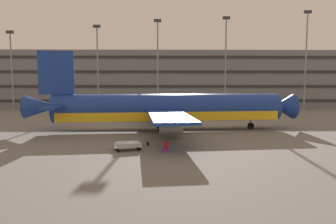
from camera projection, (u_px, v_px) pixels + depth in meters
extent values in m
plane|color=slate|center=(160.00, 128.00, 44.65)|extent=(600.00, 600.00, 0.00)
cube|color=slate|center=(162.00, 79.00, 89.87)|extent=(126.84, 17.73, 15.54)
cube|color=#2D2D33|center=(161.00, 101.00, 81.51)|extent=(125.57, 0.24, 0.70)
cube|color=#2D2D33|center=(161.00, 86.00, 81.14)|extent=(125.57, 0.24, 0.70)
cube|color=#2D2D33|center=(161.00, 72.00, 80.77)|extent=(125.57, 0.24, 0.70)
cube|color=#2D2D33|center=(161.00, 57.00, 80.39)|extent=(125.57, 0.24, 0.70)
cylinder|color=navy|center=(169.00, 108.00, 42.66)|extent=(31.99, 6.97, 3.87)
cube|color=yellow|center=(169.00, 115.00, 42.76)|extent=(30.72, 6.77, 1.24)
cone|color=navy|center=(283.00, 107.00, 44.56)|extent=(3.44, 3.97, 3.68)
cone|color=navy|center=(42.00, 107.00, 40.69)|extent=(4.93, 3.54, 3.10)
cube|color=navy|center=(56.00, 73.00, 40.47)|extent=(4.66, 0.81, 5.81)
cube|color=navy|center=(66.00, 103.00, 44.58)|extent=(2.36, 5.96, 0.20)
cube|color=navy|center=(53.00, 107.00, 37.30)|extent=(2.36, 5.96, 0.20)
cube|color=navy|center=(157.00, 105.00, 51.09)|extent=(5.69, 13.71, 0.36)
cube|color=navy|center=(169.00, 116.00, 34.06)|extent=(5.69, 13.71, 0.36)
cylinder|color=#9E9EA3|center=(162.00, 115.00, 48.90)|extent=(2.97, 2.39, 2.13)
cylinder|color=#9E9EA3|center=(171.00, 125.00, 36.62)|extent=(2.97, 2.39, 2.13)
cylinder|color=black|center=(251.00, 126.00, 44.28)|extent=(0.93, 0.44, 0.90)
cylinder|color=slate|center=(251.00, 121.00, 44.22)|extent=(0.20, 0.20, 1.30)
cylinder|color=black|center=(159.00, 126.00, 44.41)|extent=(0.93, 0.44, 0.90)
cylinder|color=slate|center=(159.00, 121.00, 44.35)|extent=(0.20, 0.20, 1.30)
cylinder|color=black|center=(161.00, 129.00, 41.15)|extent=(0.93, 0.44, 0.90)
cylinder|color=slate|center=(161.00, 124.00, 41.09)|extent=(0.20, 0.20, 1.30)
cylinder|color=gray|center=(12.00, 72.00, 74.55)|extent=(0.36, 0.36, 18.74)
cube|color=#333338|center=(10.00, 32.00, 73.61)|extent=(1.80, 0.50, 0.70)
cylinder|color=gray|center=(98.00, 69.00, 74.80)|extent=(0.36, 0.36, 20.17)
cube|color=#333338|center=(97.00, 26.00, 73.79)|extent=(1.80, 0.50, 0.70)
cylinder|color=gray|center=(158.00, 66.00, 74.95)|extent=(0.36, 0.36, 21.56)
cube|color=#333338|center=(158.00, 21.00, 73.88)|extent=(1.80, 0.50, 0.70)
cylinder|color=gray|center=(226.00, 65.00, 75.17)|extent=(0.36, 0.36, 22.29)
cube|color=#333338|center=(226.00, 18.00, 74.07)|extent=(1.80, 0.50, 0.70)
cylinder|color=gray|center=(306.00, 62.00, 75.40)|extent=(0.36, 0.36, 23.79)
cube|color=#333338|center=(308.00, 12.00, 74.22)|extent=(1.80, 0.50, 0.70)
cube|color=#B21E23|center=(166.00, 145.00, 30.60)|extent=(0.48, 0.32, 0.75)
cylinder|color=#333338|center=(165.00, 141.00, 30.53)|extent=(0.02, 0.02, 0.15)
cylinder|color=#333338|center=(167.00, 141.00, 30.47)|extent=(0.02, 0.02, 0.15)
cube|color=black|center=(166.00, 140.00, 30.49)|extent=(0.24, 0.09, 0.02)
cylinder|color=black|center=(165.00, 149.00, 30.77)|extent=(0.03, 0.05, 0.05)
cylinder|color=black|center=(168.00, 149.00, 30.67)|extent=(0.03, 0.05, 0.05)
cylinder|color=black|center=(164.00, 149.00, 30.61)|extent=(0.03, 0.05, 0.05)
cylinder|color=black|center=(168.00, 149.00, 30.51)|extent=(0.03, 0.05, 0.05)
cube|color=#72388C|center=(166.00, 150.00, 29.73)|extent=(0.92, 0.73, 0.22)
cube|color=black|center=(162.00, 150.00, 29.88)|extent=(0.12, 0.23, 0.02)
ellipsoid|color=black|center=(148.00, 144.00, 32.46)|extent=(0.35, 0.19, 0.42)
ellipsoid|color=black|center=(148.00, 144.00, 32.39)|extent=(0.24, 0.09, 0.19)
torus|color=black|center=(148.00, 142.00, 32.47)|extent=(0.08, 0.01, 0.08)
cube|color=black|center=(149.00, 143.00, 32.55)|extent=(0.04, 0.02, 0.36)
cube|color=black|center=(147.00, 143.00, 32.54)|extent=(0.04, 0.02, 0.36)
cube|color=#B7B7BC|center=(128.00, 146.00, 30.13)|extent=(2.86, 1.98, 0.12)
cylinder|color=#4C4C51|center=(111.00, 150.00, 29.66)|extent=(0.69, 0.25, 0.05)
cube|color=#B7B7BC|center=(129.00, 145.00, 29.52)|extent=(2.38, 0.74, 0.40)
cube|color=#B7B7BC|center=(127.00, 143.00, 30.69)|extent=(2.38, 0.74, 0.40)
cylinder|color=black|center=(118.00, 150.00, 29.32)|extent=(0.37, 0.20, 0.36)
cylinder|color=black|center=(117.00, 148.00, 30.37)|extent=(0.37, 0.20, 0.36)
cylinder|color=black|center=(139.00, 149.00, 29.93)|extent=(0.37, 0.20, 0.36)
cylinder|color=black|center=(137.00, 147.00, 30.98)|extent=(0.37, 0.20, 0.36)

